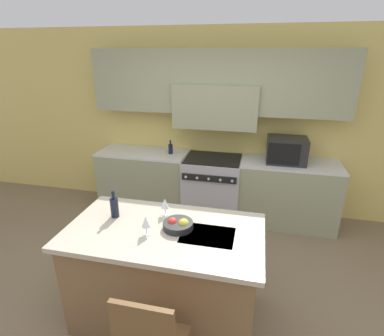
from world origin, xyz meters
The scene contains 11 objects.
ground_plane centered at (0.00, 0.00, 0.00)m, with size 10.00×10.00×0.00m, color #7A664C.
back_cabinetry centered at (0.00, 2.13, 1.60)m, with size 10.00×0.46×2.70m.
back_counter centered at (0.00, 1.88, 0.47)m, with size 3.51×0.62×0.94m.
range_stove centered at (0.00, 1.86, 0.46)m, with size 0.82×0.70×0.92m.
microwave centered at (1.00, 1.88, 1.11)m, with size 0.52×0.39×0.35m.
kitchen_island centered at (-0.11, -0.10, 0.48)m, with size 1.68×0.92×0.94m.
wine_bottle centered at (-0.61, 0.01, 1.04)m, with size 0.07×0.07×0.26m.
wine_glass_near centered at (-0.23, -0.19, 1.05)m, with size 0.07×0.07×0.17m.
wine_glass_far centered at (-0.18, 0.14, 1.05)m, with size 0.07×0.07×0.17m.
fruit_bowl centered at (0.00, -0.05, 0.98)m, with size 0.26×0.26×0.10m.
oil_bottle_on_counter centered at (-0.64, 1.89, 1.01)m, with size 0.07×0.07×0.20m.
Camera 1 is at (0.61, -2.18, 2.36)m, focal length 28.00 mm.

